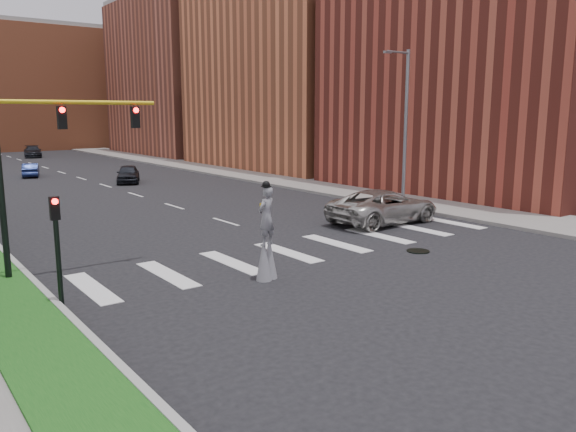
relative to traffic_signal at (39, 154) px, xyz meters
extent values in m
plane|color=black|center=(9.78, -3.00, -4.15)|extent=(160.00, 160.00, 0.00)
cube|color=slate|center=(22.28, 22.00, -4.06)|extent=(5.00, 90.00, 0.18)
cylinder|color=black|center=(12.78, -5.00, -4.13)|extent=(0.90, 0.90, 0.04)
cube|color=maroon|center=(31.78, 5.00, 6.85)|extent=(16.00, 20.00, 22.00)
cube|color=#C7663E|center=(31.78, 27.00, 7.85)|extent=(16.00, 22.00, 24.00)
cube|color=#9D4E3A|center=(31.78, 51.00, 5.85)|extent=(16.00, 22.00, 20.00)
cube|color=#C7663E|center=(15.78, 75.00, 4.85)|extent=(26.00, 14.00, 18.00)
cylinder|color=slate|center=(20.78, 3.00, 0.35)|extent=(0.20, 0.20, 9.00)
cylinder|color=slate|center=(19.98, 3.00, 4.65)|extent=(1.80, 0.12, 0.12)
cube|color=slate|center=(19.08, 3.00, 4.60)|extent=(0.50, 0.18, 0.12)
cylinder|color=black|center=(-1.22, 0.00, -1.05)|extent=(0.20, 0.20, 6.20)
cylinder|color=gold|center=(1.38, 0.00, 1.65)|extent=(5.20, 0.14, 0.14)
cube|color=black|center=(0.78, 0.00, 1.15)|extent=(0.28, 0.18, 0.75)
cylinder|color=#FF0C0C|center=(0.78, -0.10, 1.40)|extent=(0.18, 0.06, 0.18)
cube|color=black|center=(3.28, 0.00, 1.15)|extent=(0.28, 0.18, 0.75)
cylinder|color=#FF0C0C|center=(3.28, -0.10, 1.40)|extent=(0.18, 0.06, 0.18)
cylinder|color=black|center=(-0.52, -3.50, -2.65)|extent=(0.14, 0.14, 3.00)
cube|color=black|center=(-0.52, -3.50, -1.25)|extent=(0.25, 0.16, 0.65)
cylinder|color=#FF0C0C|center=(-0.52, -3.60, -1.05)|extent=(0.16, 0.05, 0.16)
cylinder|color=black|center=(5.93, -4.45, -3.57)|extent=(0.07, 0.07, 1.16)
cylinder|color=black|center=(5.63, -4.55, -3.57)|extent=(0.07, 0.07, 1.16)
cone|color=slate|center=(5.93, -4.45, -3.43)|extent=(0.52, 0.52, 1.45)
cone|color=slate|center=(5.63, -4.55, -3.43)|extent=(0.52, 0.52, 1.45)
imported|color=slate|center=(5.78, -4.50, -2.02)|extent=(0.83, 0.68, 1.95)
sphere|color=black|center=(5.78, -4.50, -0.98)|extent=(0.26, 0.26, 0.26)
cylinder|color=black|center=(5.78, -4.50, -1.03)|extent=(0.34, 0.34, 0.02)
cube|color=yellow|center=(5.73, -4.37, -1.48)|extent=(0.22, 0.05, 0.10)
imported|color=#ADAAA3|center=(16.00, 0.00, -3.30)|extent=(6.15, 2.93, 1.69)
imported|color=black|center=(11.89, 23.73, -3.44)|extent=(3.18, 4.48, 1.42)
imported|color=navy|center=(6.68, 32.91, -3.56)|extent=(2.11, 3.77, 1.18)
imported|color=black|center=(12.04, 56.24, -3.45)|extent=(2.84, 5.13, 1.41)
camera|label=1|loc=(-4.40, -19.35, 1.30)|focal=35.00mm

